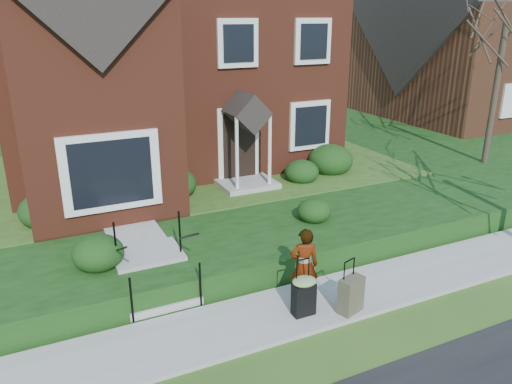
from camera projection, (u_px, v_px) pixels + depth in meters
ground at (307, 308)px, 9.64m from camera, size 120.00×120.00×0.00m
sidewalk at (307, 306)px, 9.62m from camera, size 60.00×1.60×0.08m
terrace at (253, 145)px, 20.42m from camera, size 44.00×20.00×0.60m
walkway at (121, 211)px, 12.66m from camera, size 1.20×6.00×0.06m
main_house at (152, 17)px, 15.95m from camera, size 10.40×10.20×9.40m
neighbour_house at (480, 16)px, 23.71m from camera, size 9.40×8.00×9.20m
front_steps at (153, 271)px, 10.03m from camera, size 1.40×2.02×1.50m
foundation_shrubs at (224, 183)px, 13.56m from camera, size 9.78×4.54×1.00m
woman at (304, 266)px, 9.47m from camera, size 0.64×0.52×1.53m
suitcase_black at (304, 294)px, 9.15m from camera, size 0.46×0.38×1.12m
suitcase_olive at (351, 295)px, 9.26m from camera, size 0.55×0.41×1.05m
tree_gap at (509, 8)px, 15.31m from camera, size 4.95×4.95×7.06m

